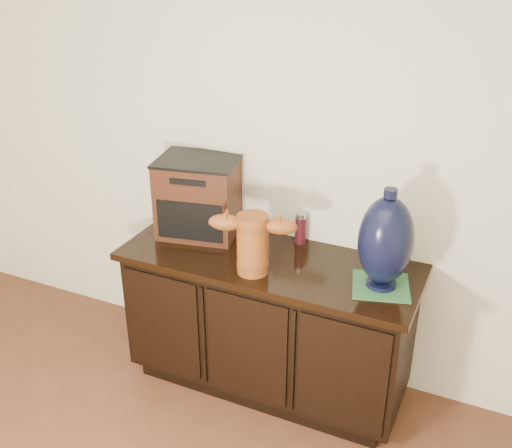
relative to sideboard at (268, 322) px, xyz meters
The scene contains 6 objects.
sideboard is the anchor object (origin of this frame).
terracotta_vessel 0.55m from the sideboard, 97.99° to the right, with size 0.41×0.18×0.29m.
tv_radio 0.73m from the sideboard, 164.80° to the left, with size 0.46×0.39×0.40m.
green_mat 0.67m from the sideboard, ahead, with size 0.25×0.25×0.01m, color #2E6738.
lamp_base 0.81m from the sideboard, ahead, with size 0.29×0.29×0.46m.
spray_can 0.51m from the sideboard, 70.91° to the left, with size 0.06×0.06×0.16m.
Camera 1 is at (0.99, -0.09, 2.17)m, focal length 42.00 mm.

